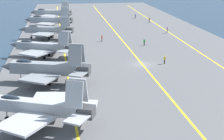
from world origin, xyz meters
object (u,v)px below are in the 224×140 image
Objects in this scene: parked_jet_third at (39,107)px; crew_red_vest at (102,38)px; crew_brown_vest at (149,20)px; parked_jet_fourth at (46,68)px; parked_jet_eighth at (51,13)px; crew_blue_vest at (135,16)px; parked_jet_sixth at (47,30)px; crew_purple_vest at (167,30)px; parked_jet_fifth at (43,47)px; crew_yellow_vest at (165,59)px; crew_green_vest at (144,42)px; parked_jet_seventh at (49,20)px.

parked_jet_third reaches higher than crew_red_vest.
crew_brown_vest is at bearing -24.01° from parked_jet_third.
parked_jet_eighth is at bearing 0.40° from parked_jet_fourth.
parked_jet_sixth is at bearing 135.56° from crew_blue_vest.
crew_purple_vest is at bearing -31.20° from parked_jet_third.
crew_red_vest is 41.07m from crew_blue_vest.
parked_jet_fifth is 8.90× the size of crew_blue_vest.
crew_red_vest is at bearing -160.37° from parked_jet_eighth.
crew_brown_vest is (74.69, -33.27, -1.39)m from parked_jet_third.
parked_jet_fifth is 52.15m from parked_jet_eighth.
parked_jet_eighth is at bearing 0.11° from parked_jet_third.
parked_jet_fourth is at bearing -1.14° from parked_jet_third.
parked_jet_eighth is 65.38m from crew_yellow_vest.
parked_jet_sixth is 0.98× the size of parked_jet_eighth.
crew_brown_vest is 1.06× the size of crew_yellow_vest.
crew_red_vest is at bearing 113.23° from crew_purple_vest.
crew_green_vest is at bearing 0.75° from crew_yellow_vest.
parked_jet_sixth is 34.64m from crew_purple_vest.
parked_jet_sixth is (52.76, 0.70, 0.04)m from parked_jet_third.
parked_jet_fourth is 1.01× the size of parked_jet_seventh.
parked_jet_fifth reaches higher than crew_yellow_vest.
parked_jet_third is 81.78m from crew_brown_vest.
crew_yellow_vest is at bearing 173.47° from crew_blue_vest.
parked_jet_fourth reaches higher than crew_yellow_vest.
crew_green_vest is 0.98× the size of crew_blue_vest.
crew_blue_vest is (37.42, -16.94, 0.01)m from crew_red_vest.
parked_jet_seventh is 8.95× the size of crew_blue_vest.
crew_brown_vest is (-10.58, -33.43, -1.74)m from parked_jet_eighth.
crew_blue_vest is at bearing 16.30° from crew_brown_vest.
parked_jet_fourth reaches higher than parked_jet_sixth.
crew_brown_vest is (41.56, -34.22, -1.35)m from parked_jet_fifth.
crew_blue_vest is (43.60, -7.10, 0.02)m from crew_green_vest.
parked_jet_seventh is at bearing 116.83° from crew_blue_vest.
crew_purple_vest is 28.90m from crew_blue_vest.
parked_jet_sixth reaches higher than crew_green_vest.
crew_blue_vest is at bearing -44.44° from parked_jet_sixth.
parked_jet_fourth is 74.79m from crew_blue_vest.
crew_purple_vest is (55.78, -33.78, -1.38)m from parked_jet_third.
crew_red_vest is at bearing -111.92° from parked_jet_sixth.
parked_jet_fourth is at bearing -175.75° from parked_jet_fifth.
parked_jet_fifth is at bearing 140.53° from crew_brown_vest.
parked_jet_sixth is 26.83m from crew_green_vest.
parked_jet_sixth is 16.06m from parked_jet_seventh.
parked_jet_fourth is at bearing 150.68° from crew_brown_vest.
parked_jet_seventh is 16.46m from parked_jet_eighth.
crew_purple_vest is 1.08× the size of crew_green_vest.
parked_jet_fourth reaches higher than parked_jet_third.
parked_jet_fifth reaches higher than crew_green_vest.
crew_brown_vest is at bearing -29.32° from parked_jet_fourth.
crew_green_vest is at bearing -72.31° from parked_jet_fifth.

